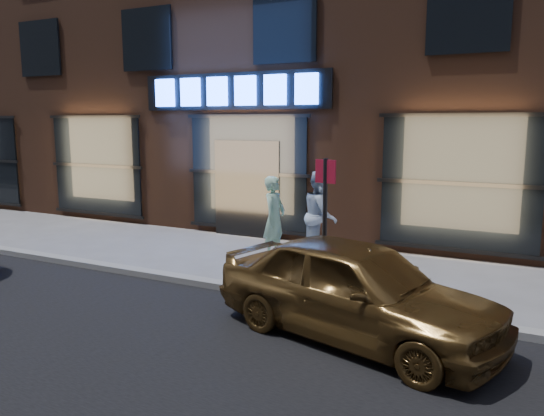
{
  "coord_description": "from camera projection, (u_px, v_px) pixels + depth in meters",
  "views": [
    {
      "loc": [
        6.39,
        -7.52,
        2.88
      ],
      "look_at": [
        1.85,
        1.6,
        1.2
      ],
      "focal_mm": 35.0,
      "sensor_mm": 36.0,
      "label": 1
    }
  ],
  "objects": [
    {
      "name": "man_cap",
      "position": [
        321.0,
        215.0,
        11.05
      ],
      "size": [
        0.9,
        1.05,
        1.88
      ],
      "primitive_type": "imported",
      "rotation": [
        0.0,
        0.0,
        1.8
      ],
      "color": "silver",
      "rests_on": "ground"
    },
    {
      "name": "ground",
      "position": [
        146.0,
        276.0,
        9.92
      ],
      "size": [
        90.0,
        90.0,
        0.0
      ],
      "primitive_type": "plane",
      "color": "slate",
      "rests_on": "ground"
    },
    {
      "name": "storefront_building",
      "position": [
        311.0,
        46.0,
        16.14
      ],
      "size": [
        30.2,
        8.28,
        10.3
      ],
      "color": "#54301E",
      "rests_on": "ground"
    },
    {
      "name": "man_bowtie",
      "position": [
        274.0,
        218.0,
        11.05
      ],
      "size": [
        0.42,
        0.64,
        1.75
      ],
      "primitive_type": "imported",
      "rotation": [
        0.0,
        0.0,
        1.57
      ],
      "color": "#A0D3AF",
      "rests_on": "ground"
    },
    {
      "name": "gold_sedan",
      "position": [
        356.0,
        289.0,
        7.01
      ],
      "size": [
        4.25,
        2.59,
        1.35
      ],
      "primitive_type": "imported",
      "rotation": [
        0.0,
        0.0,
        1.3
      ],
      "color": "brown",
      "rests_on": "ground"
    },
    {
      "name": "curb",
      "position": [
        146.0,
        273.0,
        9.91
      ],
      "size": [
        60.0,
        0.25,
        0.12
      ],
      "primitive_type": "cube",
      "color": "gray",
      "rests_on": "ground"
    },
    {
      "name": "sign_post",
      "position": [
        325.0,
        216.0,
        8.36
      ],
      "size": [
        0.36,
        0.11,
        2.3
      ],
      "rotation": [
        0.0,
        0.0,
        -0.23
      ],
      "color": "#262628",
      "rests_on": "ground"
    }
  ]
}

